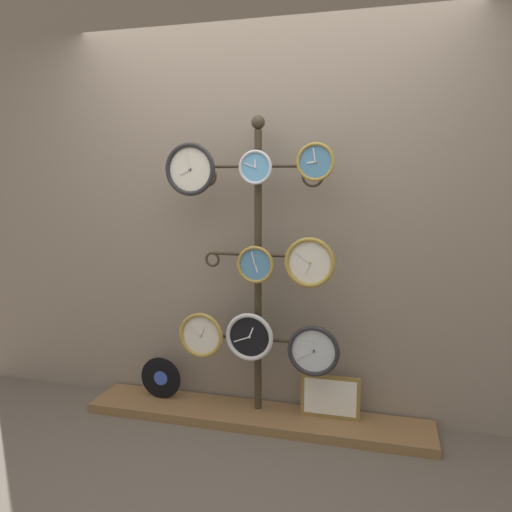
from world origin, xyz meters
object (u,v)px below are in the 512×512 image
object	(u,v)px
display_stand	(258,304)
clock_bottom_center	(250,337)
vinyl_record	(161,378)
clock_top_center	(256,167)
clock_top_left	(190,169)
clock_bottom_left	(201,335)
clock_bottom_right	(313,351)
clock_middle_center	(255,265)
clock_middle_right	(310,262)
picture_frame	(330,397)
clock_top_right	(316,162)

from	to	relation	value
display_stand	clock_bottom_center	distance (m)	0.21
vinyl_record	clock_top_center	bearing A→B (deg)	-5.15
clock_top_left	clock_bottom_left	distance (m)	1.03
clock_top_left	clock_bottom_center	world-z (taller)	clock_top_left
vinyl_record	clock_bottom_right	bearing A→B (deg)	-4.22
clock_middle_center	clock_bottom_left	size ratio (longest dim) A/B	0.78
display_stand	clock_middle_center	world-z (taller)	display_stand
clock_top_center	clock_middle_right	world-z (taller)	clock_top_center
clock_bottom_center	picture_frame	bearing A→B (deg)	9.54
vinyl_record	picture_frame	xyz separation A→B (m)	(1.14, 0.02, -0.01)
clock_bottom_center	clock_bottom_right	bearing A→B (deg)	-1.53
clock_top_right	vinyl_record	bearing A→B (deg)	176.05
clock_top_center	clock_bottom_center	bearing A→B (deg)	-172.37
clock_bottom_center	clock_bottom_right	size ratio (longest dim) A/B	0.97
clock_top_left	picture_frame	bearing A→B (deg)	6.63
clock_top_left	picture_frame	size ratio (longest dim) A/B	0.87
clock_middle_center	vinyl_record	world-z (taller)	clock_middle_center
clock_top_center	clock_top_left	bearing A→B (deg)	-176.90
clock_middle_right	picture_frame	size ratio (longest dim) A/B	0.81
clock_top_left	vinyl_record	size ratio (longest dim) A/B	1.11
clock_top_center	display_stand	bearing A→B (deg)	94.96
clock_bottom_left	clock_bottom_right	world-z (taller)	clock_bottom_left
vinyl_record	clock_bottom_center	bearing A→B (deg)	-5.88
clock_top_left	clock_middle_center	size ratio (longest dim) A/B	1.40
clock_middle_right	clock_bottom_center	xyz separation A→B (m)	(-0.37, 0.02, -0.48)
clock_middle_center	vinyl_record	xyz separation A→B (m)	(-0.68, 0.08, -0.82)
picture_frame	clock_top_center	bearing A→B (deg)	-170.31
clock_top_right	vinyl_record	world-z (taller)	clock_top_right
clock_top_center	clock_bottom_right	bearing A→B (deg)	-2.47
clock_bottom_left	clock_bottom_right	distance (m)	0.71
display_stand	clock_bottom_right	world-z (taller)	display_stand
clock_bottom_center	display_stand	bearing A→B (deg)	72.41
display_stand	clock_middle_right	distance (m)	0.47
clock_bottom_right	vinyl_record	world-z (taller)	clock_bottom_right
clock_middle_right	clock_bottom_right	bearing A→B (deg)	24.80
clock_top_right	picture_frame	size ratio (longest dim) A/B	0.60
clock_top_right	clock_bottom_center	size ratio (longest dim) A/B	0.72
display_stand	clock_top_right	xyz separation A→B (m)	(0.36, -0.10, 0.88)
clock_top_left	vinyl_record	xyz separation A→B (m)	(-0.28, 0.08, -1.38)
clock_middle_center	clock_bottom_right	size ratio (longest dim) A/B	0.73
clock_top_left	clock_top_center	size ratio (longest dim) A/B	1.57
display_stand	picture_frame	size ratio (longest dim) A/B	5.21
clock_top_right	clock_middle_right	world-z (taller)	clock_top_right
clock_bottom_right	clock_bottom_center	bearing A→B (deg)	178.47
display_stand	clock_bottom_center	xyz separation A→B (m)	(-0.03, -0.09, -0.18)
clock_bottom_left	clock_middle_right	bearing A→B (deg)	-0.31
display_stand	clock_top_center	distance (m)	0.85
clock_top_center	clock_top_right	world-z (taller)	clock_top_right
clock_bottom_right	clock_middle_right	bearing A→B (deg)	-155.20
clock_bottom_left	vinyl_record	size ratio (longest dim) A/B	1.02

